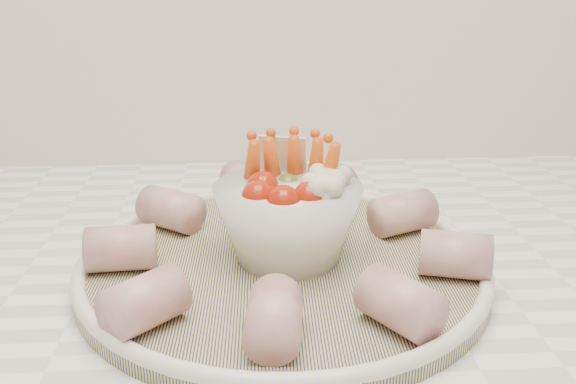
{
  "coord_description": "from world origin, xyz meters",
  "views": [
    {
      "loc": [
        0.08,
        0.95,
        1.17
      ],
      "look_at": [
        0.11,
        1.44,
        0.99
      ],
      "focal_mm": 40.0,
      "sensor_mm": 36.0,
      "label": 1
    }
  ],
  "objects": [
    {
      "name": "cured_meat_rolls",
      "position": [
        0.11,
        1.44,
        0.95
      ],
      "size": [
        0.32,
        0.32,
        0.04
      ],
      "color": "#AD4F5B",
      "rests_on": "serving_platter"
    },
    {
      "name": "serving_platter",
      "position": [
        0.11,
        1.44,
        0.93
      ],
      "size": [
        0.35,
        0.35,
        0.02
      ],
      "color": "navy",
      "rests_on": "kitchen_counter"
    },
    {
      "name": "veggie_bowl",
      "position": [
        0.11,
        1.44,
        0.97
      ],
      "size": [
        0.12,
        0.12,
        0.1
      ],
      "color": "white",
      "rests_on": "serving_platter"
    }
  ]
}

